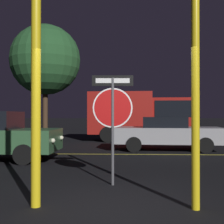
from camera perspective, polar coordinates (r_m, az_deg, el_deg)
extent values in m
plane|color=black|center=(4.92, 0.54, -17.73)|extent=(260.00, 260.00, 0.00)
cube|color=gold|center=(11.57, 1.81, -7.72)|extent=(43.87, 0.12, 0.01)
cylinder|color=#4C4C51|center=(6.47, 0.12, -3.56)|extent=(0.06, 0.06, 2.22)
cylinder|color=white|center=(6.46, 0.12, 0.77)|extent=(0.83, 0.04, 0.83)
cylinder|color=#B71414|center=(6.46, 0.12, 0.77)|extent=(0.77, 0.04, 0.77)
cube|color=black|center=(6.50, 0.12, 5.75)|extent=(0.86, 0.05, 0.22)
cube|color=white|center=(6.50, 0.12, 5.75)|extent=(0.71, 0.06, 0.10)
cylinder|color=yellow|center=(5.09, -13.75, 2.07)|extent=(0.15, 0.15, 3.37)
cylinder|color=yellow|center=(4.97, 15.01, 2.91)|extent=(0.12, 0.12, 3.50)
cylinder|color=black|center=(11.19, -12.81, -6.43)|extent=(0.60, 0.20, 0.60)
cylinder|color=black|center=(9.48, -15.85, -7.50)|extent=(0.60, 0.20, 0.60)
sphere|color=#F4EFCC|center=(10.66, -9.24, -4.66)|extent=(0.14, 0.14, 0.14)
sphere|color=#F4EFCC|center=(9.52, -10.75, -5.16)|extent=(0.14, 0.14, 0.14)
cube|color=#9E9EA3|center=(13.10, 10.14, -4.16)|extent=(4.49, 2.22, 0.64)
cube|color=black|center=(13.07, 9.57, -1.83)|extent=(1.85, 1.77, 0.43)
cylinder|color=black|center=(14.20, 15.39, -5.16)|extent=(0.61, 0.24, 0.60)
cylinder|color=black|center=(12.37, 16.73, -5.85)|extent=(0.61, 0.24, 0.60)
cylinder|color=black|center=(14.04, 4.35, -5.23)|extent=(0.61, 0.24, 0.60)
cylinder|color=black|center=(12.19, 4.03, -5.95)|extent=(0.61, 0.24, 0.60)
sphere|color=#F4EFCC|center=(14.01, 19.08, -3.77)|extent=(0.14, 0.14, 0.14)
cube|color=maroon|center=(17.49, 10.81, -0.75)|extent=(2.24, 2.14, 1.96)
cube|color=black|center=(17.50, 10.81, 0.53)|extent=(2.03, 2.17, 0.86)
cube|color=maroon|center=(17.49, 1.66, -0.20)|extent=(3.58, 2.35, 2.30)
cylinder|color=black|center=(18.55, 10.39, -3.70)|extent=(0.86, 0.33, 0.84)
cylinder|color=black|center=(16.50, 10.92, -4.10)|extent=(0.86, 0.33, 0.84)
cylinder|color=black|center=(18.60, 0.02, -3.70)|extent=(0.86, 0.33, 0.84)
cylinder|color=black|center=(16.56, -0.74, -4.10)|extent=(0.86, 0.33, 0.84)
cylinder|color=#422D1E|center=(19.73, -12.12, 0.07)|extent=(0.32, 0.32, 3.30)
sphere|color=#235128|center=(20.02, -12.10, 9.31)|extent=(4.34, 4.34, 4.34)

